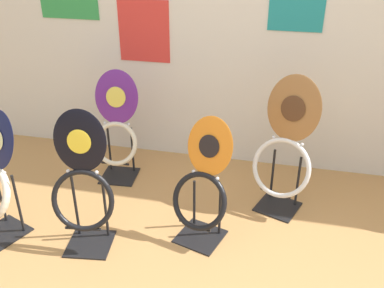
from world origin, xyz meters
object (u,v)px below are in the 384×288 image
Objects in this scene: toilet_seat_display_orange_sun at (202,190)px; toilet_seat_display_jazz_black at (83,187)px; toilet_seat_display_woodgrain at (286,147)px; toilet_seat_display_purple_note at (116,128)px.

toilet_seat_display_jazz_black is (-0.69, -0.24, 0.08)m from toilet_seat_display_orange_sun.
toilet_seat_display_orange_sun is at bearing 19.08° from toilet_seat_display_jazz_black.
toilet_seat_display_orange_sun is at bearing -136.53° from toilet_seat_display_woodgrain.
toilet_seat_display_purple_note is at bearing 98.19° from toilet_seat_display_jazz_black.
toilet_seat_display_purple_note is (-0.81, 0.61, 0.07)m from toilet_seat_display_orange_sun.
toilet_seat_display_orange_sun is 0.94× the size of toilet_seat_display_purple_note.
toilet_seat_display_orange_sun is 0.89× the size of toilet_seat_display_jazz_black.
toilet_seat_display_woodgrain is at bearing 43.47° from toilet_seat_display_orange_sun.
toilet_seat_display_purple_note is 1.31m from toilet_seat_display_woodgrain.
toilet_seat_display_woodgrain is at bearing 30.78° from toilet_seat_display_jazz_black.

